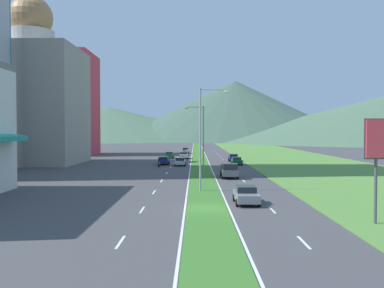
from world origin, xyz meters
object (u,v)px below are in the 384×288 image
Objects in this scene: car_3 at (180,162)px; pickup_truck_0 at (229,171)px; car_7 at (237,161)px; street_lamp_near at (203,133)px; car_0 at (246,195)px; car_4 at (169,155)px; car_2 at (184,155)px; street_lamp_mid at (202,134)px; car_6 at (233,158)px; motorcycle_rider at (159,163)px; car_1 at (164,160)px; car_5 at (186,150)px.

car_3 is 0.78× the size of pickup_truck_0.
street_lamp_near is at bearing -11.14° from car_7.
car_4 is at bearing -170.49° from car_0.
pickup_truck_0 reaches higher than car_0.
street_lamp_mid is at bearing -173.08° from car_2.
street_lamp_mid reaches higher than car_7.
car_6 reaches higher than car_4.
street_lamp_near reaches higher than car_2.
motorcycle_rider is at bearing 103.24° from street_lamp_near.
car_2 is 1.06× the size of car_4.
car_1 is 1.01× the size of car_5.
car_7 is at bearing 171.97° from pickup_truck_0.
car_0 is 0.98× the size of car_4.
street_lamp_mid is 2.31× the size of car_0.
street_lamp_near is at bearing -177.39° from car_5.
car_4 is (-3.40, 1.60, -0.02)m from car_2.
car_3 is 0.91× the size of car_5.
car_1 is at bearing -155.62° from pickup_truck_0.
car_1 and car_4 have the same top height.
car_3 reaches higher than car_7.
car_0 is at bearing -170.49° from car_4.
street_lamp_mid is at bearing 89.54° from street_lamp_near.
pickup_truck_0 is at bearing -155.62° from car_1.
street_lamp_near is 52.07m from car_2.
street_lamp_mid is 29.25m from car_2.
car_7 is (6.81, 34.56, -5.28)m from street_lamp_near.
pickup_truck_0 reaches higher than car_7.
street_lamp_mid reaches higher than car_3.
car_6 is at bearing 71.29° from street_lamp_mid.
car_3 is at bearing 179.42° from car_2.
car_6 is 0.78× the size of pickup_truck_0.
motorcycle_rider is at bearing -70.76° from car_7.
car_2 reaches higher than car_1.
car_5 is (3.25, 21.93, 0.03)m from car_4.
car_0 is (3.33, -30.68, -5.00)m from street_lamp_mid.
street_lamp_near is 23.10m from street_lamp_mid.
car_6 is (7.01, 43.25, -5.25)m from street_lamp_near.
street_lamp_near reaches higher than car_1.
car_3 is at bearing -52.69° from motorcycle_rider.
car_7 is at bearing 78.86° from street_lamp_near.
car_3 is (-0.20, -19.29, -0.04)m from car_2.
street_lamp_near reaches higher than car_0.
car_2 is 19.29m from car_3.
car_2 reaches higher than car_3.
street_lamp_near is 2.24× the size of car_2.
car_0 is at bearing -83.81° from street_lamp_mid.
car_7 is 2.22× the size of motorcycle_rider.
car_0 is 40.61m from car_3.
pickup_truck_0 is at bearing -8.03° from car_7.
street_lamp_mid is at bearing -18.71° from car_6.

